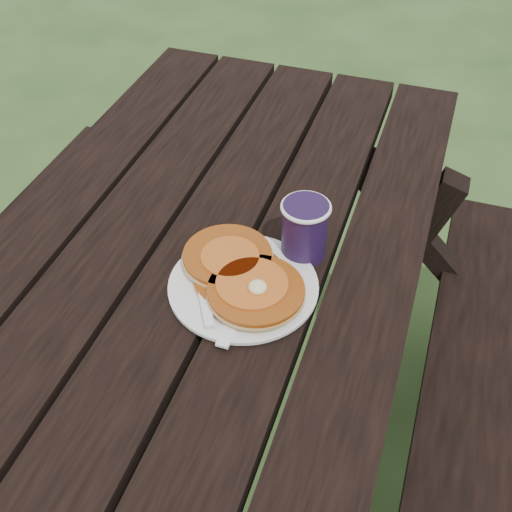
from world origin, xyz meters
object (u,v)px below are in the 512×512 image
(picnic_table, at_px, (172,460))
(pancake_stack, at_px, (242,275))
(coffee_cup, at_px, (305,227))
(plate, at_px, (243,287))

(picnic_table, relative_size, pancake_stack, 8.13)
(pancake_stack, relative_size, coffee_cup, 2.08)
(picnic_table, xyz_separation_m, pancake_stack, (0.10, 0.14, 0.41))
(plate, xyz_separation_m, pancake_stack, (-0.00, 0.01, 0.02))
(pancake_stack, distance_m, coffee_cup, 0.13)
(plate, distance_m, pancake_stack, 0.02)
(plate, height_order, pancake_stack, pancake_stack)
(picnic_table, distance_m, pancake_stack, 0.44)
(picnic_table, height_order, pancake_stack, pancake_stack)
(picnic_table, xyz_separation_m, coffee_cup, (0.17, 0.25, 0.44))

